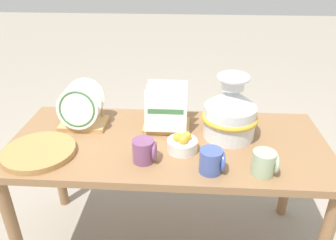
% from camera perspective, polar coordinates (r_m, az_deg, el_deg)
% --- Properties ---
extents(display_table, '(1.48, 0.65, 0.66)m').
position_cam_1_polar(display_table, '(1.58, 0.00, -6.13)').
color(display_table, olive).
rests_on(display_table, ground_plane).
extents(ceramic_vase, '(0.26, 0.26, 0.31)m').
position_cam_1_polar(ceramic_vase, '(1.54, 10.79, 1.46)').
color(ceramic_vase, silver).
rests_on(ceramic_vase, display_table).
extents(dish_rack_round_plates, '(0.23, 0.19, 0.22)m').
position_cam_1_polar(dish_rack_round_plates, '(1.68, -14.77, 1.29)').
color(dish_rack_round_plates, tan).
rests_on(dish_rack_round_plates, display_table).
extents(dish_rack_square_plates, '(0.23, 0.19, 0.22)m').
position_cam_1_polar(dish_rack_square_plates, '(1.61, -0.24, 0.83)').
color(dish_rack_square_plates, tan).
rests_on(dish_rack_square_plates, display_table).
extents(wicker_charger_stack, '(0.31, 0.31, 0.03)m').
position_cam_1_polar(wicker_charger_stack, '(1.54, -21.54, -5.18)').
color(wicker_charger_stack, '#AD7F47').
rests_on(wicker_charger_stack, display_table).
extents(mug_plum_glaze, '(0.10, 0.09, 0.10)m').
position_cam_1_polar(mug_plum_glaze, '(1.38, -4.10, -5.36)').
color(mug_plum_glaze, '#7A4770').
rests_on(mug_plum_glaze, display_table).
extents(mug_cobalt_glaze, '(0.10, 0.09, 0.10)m').
position_cam_1_polar(mug_cobalt_glaze, '(1.32, 7.67, -7.09)').
color(mug_cobalt_glaze, '#42569E').
rests_on(mug_cobalt_glaze, display_table).
extents(mug_sage_glaze, '(0.10, 0.09, 0.10)m').
position_cam_1_polar(mug_sage_glaze, '(1.35, 16.50, -7.20)').
color(mug_sage_glaze, '#9EB28E').
rests_on(mug_sage_glaze, display_table).
extents(fruit_bowl, '(0.13, 0.13, 0.09)m').
position_cam_1_polar(fruit_bowl, '(1.45, 2.50, -4.17)').
color(fruit_bowl, white).
rests_on(fruit_bowl, display_table).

